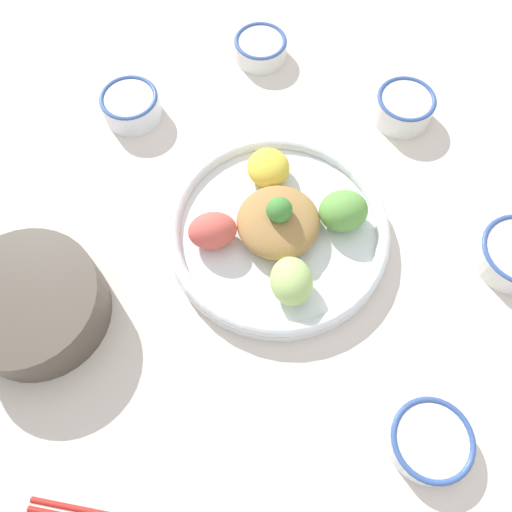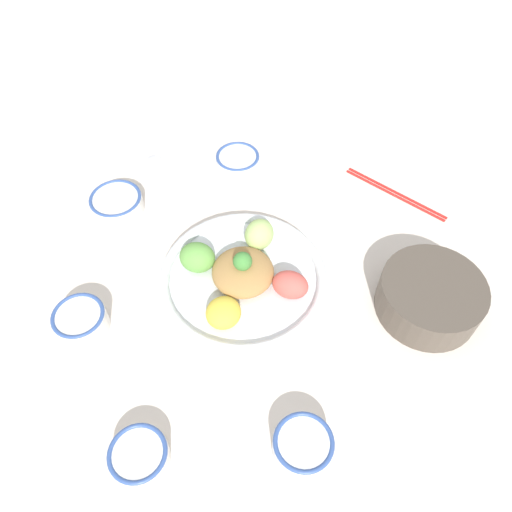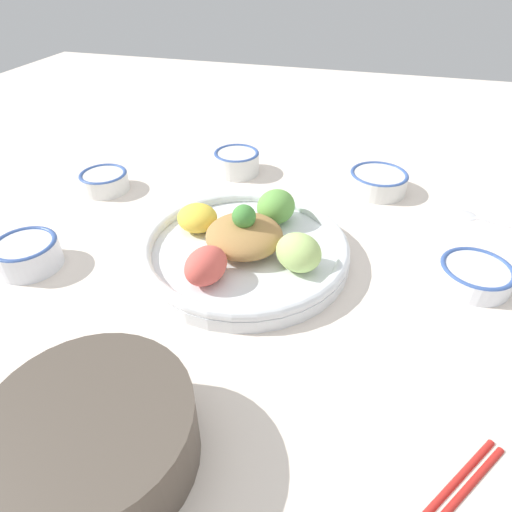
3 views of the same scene
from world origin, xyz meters
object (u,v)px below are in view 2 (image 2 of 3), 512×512
(salad_platter, at_px, (243,277))
(chopsticks_pair_near, at_px, (395,193))
(sauce_bowl_red, at_px, (80,320))
(rice_bowl_plain, at_px, (303,445))
(serving_spoon_main, at_px, (157,155))
(side_serving_bowl, at_px, (431,296))
(sauce_bowl_dark, at_px, (117,203))
(rice_bowl_blue, at_px, (239,160))
(sauce_bowl_far, at_px, (139,456))

(salad_platter, height_order, chopsticks_pair_near, salad_platter)
(salad_platter, height_order, sauce_bowl_red, salad_platter)
(rice_bowl_plain, bearing_deg, salad_platter, -160.76)
(serving_spoon_main, bearing_deg, side_serving_bowl, -109.64)
(chopsticks_pair_near, xyz_separation_m, serving_spoon_main, (-0.11, -0.56, -0.00))
(rice_bowl_plain, distance_m, side_serving_bowl, 0.36)
(rice_bowl_plain, bearing_deg, chopsticks_pair_near, 158.71)
(sauce_bowl_red, xyz_separation_m, side_serving_bowl, (-0.07, 0.64, 0.02))
(sauce_bowl_dark, bearing_deg, salad_platter, 56.52)
(rice_bowl_plain, bearing_deg, sauce_bowl_red, -117.39)
(salad_platter, height_order, side_serving_bowl, salad_platter)
(rice_bowl_blue, distance_m, chopsticks_pair_near, 0.37)
(rice_bowl_blue, distance_m, side_serving_bowl, 0.53)
(sauce_bowl_far, bearing_deg, salad_platter, 157.05)
(rice_bowl_plain, distance_m, chopsticks_pair_near, 0.61)
(sauce_bowl_dark, height_order, side_serving_bowl, side_serving_bowl)
(sauce_bowl_dark, bearing_deg, rice_bowl_plain, 38.17)
(rice_bowl_blue, distance_m, rice_bowl_plain, 0.67)
(salad_platter, xyz_separation_m, chopsticks_pair_near, (-0.26, 0.33, -0.02))
(rice_bowl_blue, height_order, serving_spoon_main, rice_bowl_blue)
(sauce_bowl_red, distance_m, sauce_bowl_dark, 0.30)
(sauce_bowl_dark, xyz_separation_m, sauce_bowl_far, (0.52, 0.14, -0.00))
(sauce_bowl_red, relative_size, chopsticks_pair_near, 0.46)
(sauce_bowl_red, height_order, serving_spoon_main, sauce_bowl_red)
(sauce_bowl_far, distance_m, side_serving_bowl, 0.57)
(rice_bowl_plain, distance_m, sauce_bowl_far, 0.25)
(rice_bowl_blue, height_order, chopsticks_pair_near, rice_bowl_blue)
(rice_bowl_blue, height_order, side_serving_bowl, side_serving_bowl)
(side_serving_bowl, height_order, serving_spoon_main, side_serving_bowl)
(chopsticks_pair_near, height_order, serving_spoon_main, chopsticks_pair_near)
(salad_platter, distance_m, rice_bowl_plain, 0.33)
(sauce_bowl_far, height_order, chopsticks_pair_near, sauce_bowl_far)
(sauce_bowl_dark, bearing_deg, serving_spoon_main, 162.43)
(sauce_bowl_far, xyz_separation_m, serving_spoon_main, (-0.70, -0.09, -0.02))
(side_serving_bowl, relative_size, serving_spoon_main, 1.57)
(salad_platter, distance_m, serving_spoon_main, 0.43)
(side_serving_bowl, distance_m, chopsticks_pair_near, 0.30)
(sauce_bowl_far, xyz_separation_m, chopsticks_pair_near, (-0.60, 0.47, -0.02))
(rice_bowl_blue, height_order, rice_bowl_plain, rice_bowl_plain)
(sauce_bowl_dark, height_order, rice_bowl_plain, rice_bowl_plain)
(rice_bowl_blue, xyz_separation_m, rice_bowl_plain, (0.65, 0.14, 0.01))
(sauce_bowl_dark, relative_size, side_serving_bowl, 0.59)
(sauce_bowl_red, height_order, sauce_bowl_dark, sauce_bowl_red)
(sauce_bowl_red, height_order, side_serving_bowl, side_serving_bowl)
(sauce_bowl_far, distance_m, chopsticks_pair_near, 0.76)
(sauce_bowl_far, bearing_deg, chopsticks_pair_near, 141.43)
(side_serving_bowl, bearing_deg, chopsticks_pair_near, -176.86)
(chopsticks_pair_near, bearing_deg, sauce_bowl_red, 67.23)
(sauce_bowl_dark, bearing_deg, chopsticks_pair_near, 96.50)
(rice_bowl_blue, bearing_deg, rice_bowl_plain, 11.71)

